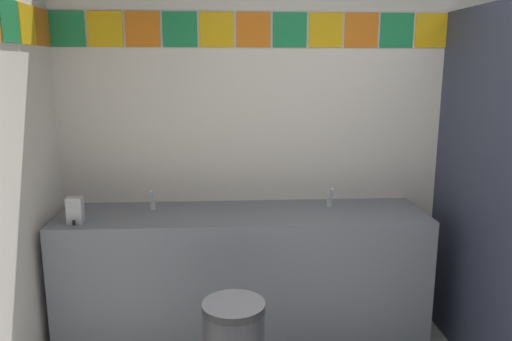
# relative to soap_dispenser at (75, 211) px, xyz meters

# --- Properties ---
(wall_back) EXTENTS (4.24, 0.09, 2.74)m
(wall_back) POSITION_rel_soap_dispenser_xyz_m (1.90, 0.49, 0.42)
(wall_back) COLOR silver
(wall_back) RESTS_ON ground_plane
(vanity_counter) EXTENTS (2.32, 0.57, 0.88)m
(vanity_counter) POSITION_rel_soap_dispenser_xyz_m (0.99, 0.17, -0.51)
(vanity_counter) COLOR slate
(vanity_counter) RESTS_ON ground_plane
(faucet_left) EXTENTS (0.04, 0.10, 0.14)m
(faucet_left) POSITION_rel_soap_dispenser_xyz_m (0.41, 0.25, -0.03)
(faucet_left) COLOR silver
(faucet_left) RESTS_ON vanity_counter
(faucet_right) EXTENTS (0.04, 0.10, 0.14)m
(faucet_right) POSITION_rel_soap_dispenser_xyz_m (1.57, 0.25, -0.03)
(faucet_right) COLOR silver
(faucet_right) RESTS_ON vanity_counter
(soap_dispenser) EXTENTS (0.09, 0.09, 0.16)m
(soap_dispenser) POSITION_rel_soap_dispenser_xyz_m (0.00, 0.00, 0.00)
(soap_dispenser) COLOR #B7BABF
(soap_dispenser) RESTS_ON vanity_counter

